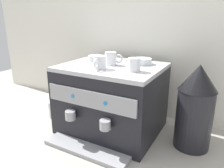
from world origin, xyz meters
TOP-DOWN VIEW (x-y plane):
  - ground_plane at (0.00, 0.00)m, footprint 4.00×4.00m
  - tiled_backsplash_wall at (0.00, 0.34)m, footprint 2.80×0.03m
  - espresso_machine at (0.00, -0.00)m, footprint 0.58×0.58m
  - ceramic_cup_0 at (-0.01, 0.00)m, footprint 0.11×0.07m
  - ceramic_cup_1 at (-0.01, -0.12)m, footprint 0.07×0.11m
  - ceramic_cup_2 at (0.17, -0.08)m, footprint 0.10×0.07m
  - ceramic_bowl_0 at (0.14, 0.11)m, footprint 0.11×0.11m
  - ceramic_bowl_1 at (-0.15, 0.05)m, footprint 0.09×0.09m
  - coffee_grinder at (0.48, 0.04)m, footprint 0.20×0.20m
  - milk_pitcher at (-0.43, -0.05)m, footprint 0.11×0.11m

SIDE VIEW (x-z plane):
  - ground_plane at x=0.00m, z-range 0.00..0.00m
  - milk_pitcher at x=-0.43m, z-range 0.00..0.12m
  - espresso_machine at x=0.00m, z-range 0.00..0.41m
  - coffee_grinder at x=0.48m, z-range 0.00..0.47m
  - ceramic_bowl_0 at x=0.14m, z-range 0.41..0.45m
  - ceramic_bowl_1 at x=-0.15m, z-range 0.41..0.45m
  - ceramic_cup_2 at x=0.17m, z-range 0.42..0.49m
  - ceramic_cup_1 at x=-0.01m, z-range 0.42..0.49m
  - ceramic_cup_0 at x=-0.01m, z-range 0.42..0.49m
  - tiled_backsplash_wall at x=0.00m, z-range 0.00..1.13m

